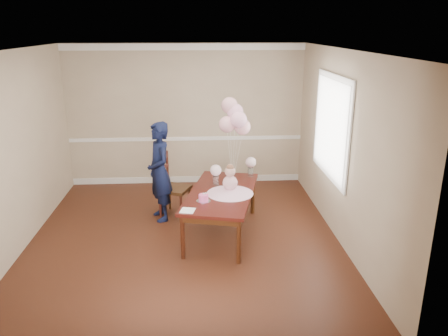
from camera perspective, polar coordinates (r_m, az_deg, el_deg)
floor at (r=6.53m, az=-5.16°, el=-9.29°), size 4.50×5.00×0.00m
ceiling at (r=5.81m, az=-5.93°, el=15.08°), size 4.50×5.00×0.02m
wall_back at (r=8.46m, az=-5.01°, el=6.80°), size 4.50×0.02×2.70m
wall_front at (r=3.69m, az=-6.69°, el=-8.48°), size 4.50×0.02×2.70m
wall_left at (r=6.52m, az=-25.71°, el=1.63°), size 0.02×5.00×2.70m
wall_right at (r=6.36m, az=15.20°, el=2.45°), size 0.02×5.00×2.70m
chair_rail_trim at (r=8.55m, az=-4.93°, el=3.83°), size 4.50×0.02×0.07m
crown_molding at (r=8.30m, az=-5.26°, el=15.48°), size 4.50×0.02×0.12m
baseboard_trim at (r=8.80m, az=-4.79°, el=-1.48°), size 4.50×0.02×0.12m
window_frame at (r=6.77m, az=13.85°, el=5.23°), size 0.02×1.66×1.56m
window_blinds at (r=6.76m, az=13.70°, el=5.23°), size 0.01×1.50×1.40m
dining_table_top at (r=6.43m, az=-0.34°, el=-3.28°), size 1.29×1.96×0.05m
table_apron at (r=6.45m, az=-0.34°, el=-3.84°), size 1.18×1.85×0.09m
table_leg_fl at (r=5.91m, az=-5.43°, el=-8.98°), size 0.08×0.08×0.63m
table_leg_fr at (r=5.77m, az=1.94°, el=-9.60°), size 0.08×0.08×0.63m
table_leg_bl at (r=7.38m, az=-2.09°, el=-3.23°), size 0.08×0.08×0.63m
table_leg_br at (r=7.27m, az=3.76°, el=-3.60°), size 0.08×0.08×0.63m
baby_skirt at (r=6.34m, az=0.79°, el=-2.94°), size 0.82×0.82×0.09m
baby_torso at (r=6.30m, az=0.79°, el=-1.94°), size 0.22×0.22×0.22m
baby_head at (r=6.24m, az=0.80°, el=-0.47°), size 0.15×0.15×0.15m
baby_hair at (r=6.23m, az=0.80°, el=0.00°), size 0.11×0.11×0.11m
cake_platter at (r=6.08m, az=-2.69°, el=-4.31°), size 0.24×0.24×0.01m
birthday_cake at (r=6.07m, az=-2.70°, el=-3.89°), size 0.16×0.16×0.09m
cake_flower_a at (r=6.04m, az=-2.71°, el=-3.37°), size 0.03×0.03×0.03m
cake_flower_b at (r=6.06m, az=-2.42°, el=-3.33°), size 0.03×0.03×0.03m
rose_vase_near at (r=6.67m, az=-1.07°, el=-1.62°), size 0.11×0.11×0.14m
roses_near at (r=6.62m, az=-1.08°, el=-0.30°), size 0.17×0.17×0.17m
rose_vase_far at (r=7.06m, az=3.49°, el=-0.51°), size 0.11×0.11×0.14m
roses_far at (r=7.01m, az=3.51°, el=0.75°), size 0.17×0.17×0.17m
napkin at (r=5.79m, az=-4.77°, el=-5.55°), size 0.22×0.22×0.01m
balloon_weight at (r=6.86m, az=1.13°, el=-1.60°), size 0.04×0.04×0.02m
balloon_a at (r=6.63m, az=0.41°, el=5.72°), size 0.25×0.25×0.25m
balloon_b at (r=6.54m, az=1.91°, el=6.34°), size 0.25×0.25×0.25m
balloon_c at (r=6.66m, az=1.46°, el=7.36°), size 0.25×0.25×0.25m
balloon_d at (r=6.68m, az=0.72°, el=8.17°), size 0.25×0.25×0.25m
balloon_e at (r=6.68m, az=2.42°, el=5.39°), size 0.25×0.25×0.25m
balloon_ribbon_a at (r=6.75m, az=0.77°, el=1.44°), size 0.08×0.02×0.75m
balloon_ribbon_b at (r=6.70m, az=1.50°, el=1.72°), size 0.08×0.07×0.84m
balloon_ribbon_c at (r=6.76m, az=1.29°, el=2.26°), size 0.04×0.08×0.93m
balloon_ribbon_d at (r=6.76m, az=0.93°, el=2.66°), size 0.05×0.11×1.02m
balloon_ribbon_e at (r=6.78m, az=1.76°, el=1.30°), size 0.14×0.04×0.70m
dining_chair_seat at (r=7.19m, az=-6.45°, el=-2.71°), size 0.58×0.58×0.05m
chair_leg_fl at (r=7.20m, az=-8.32°, el=-4.81°), size 0.05×0.05×0.44m
chair_leg_fr at (r=7.05m, az=-5.63°, el=-5.20°), size 0.05×0.05×0.44m
chair_leg_bl at (r=7.50m, az=-7.09°, el=-3.79°), size 0.05×0.05×0.44m
chair_leg_br at (r=7.36m, az=-4.50°, el=-4.13°), size 0.05×0.05×0.44m
chair_back_post_l at (r=7.02m, az=-8.66°, el=-0.77°), size 0.05×0.05×0.57m
chair_back_post_r at (r=7.33m, az=-7.40°, el=0.11°), size 0.05×0.05×0.57m
chair_slat_low at (r=7.21m, az=-7.97°, el=-1.24°), size 0.18×0.39×0.05m
chair_slat_mid at (r=7.16m, az=-8.03°, el=-0.01°), size 0.18×0.39×0.05m
chair_slat_top at (r=7.11m, az=-8.09°, el=1.23°), size 0.18×0.39×0.05m
woman at (r=6.97m, az=-8.42°, el=-0.49°), size 0.57×0.68×1.60m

